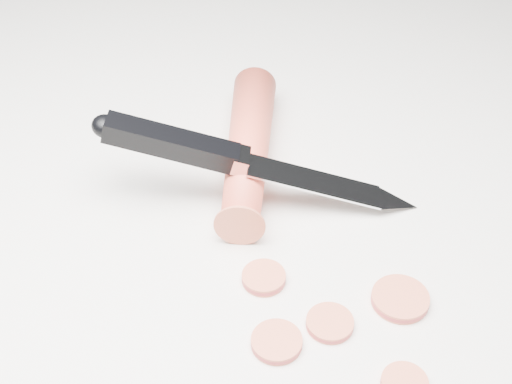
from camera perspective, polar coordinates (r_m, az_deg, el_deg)
ground at (r=0.52m, az=2.06°, el=-5.72°), size 2.40×2.40×0.00m
carrot at (r=0.59m, az=-0.62°, el=3.60°), size 0.13×0.17×0.03m
carrot_slice_0 at (r=0.50m, az=11.46°, el=-8.38°), size 0.04×0.04×0.01m
carrot_slice_1 at (r=0.46m, az=11.80°, el=-14.76°), size 0.03×0.03×0.01m
carrot_slice_2 at (r=0.47m, az=1.66°, el=-11.89°), size 0.03×0.03×0.01m
carrot_slice_3 at (r=0.48m, az=5.93°, el=-10.38°), size 0.03×0.03×0.01m
carrot_slice_4 at (r=0.51m, az=0.62°, el=-6.87°), size 0.03×0.03×0.01m
kitchen_knife at (r=0.54m, az=0.27°, el=2.45°), size 0.23×0.16×0.08m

